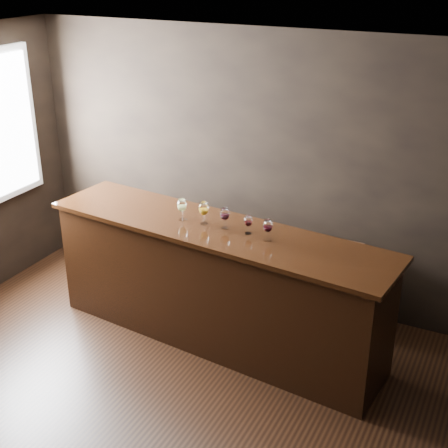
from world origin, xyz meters
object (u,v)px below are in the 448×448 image
at_px(glass_red_a, 225,215).
at_px(glass_red_c, 268,226).
at_px(glass_amber, 204,209).
at_px(glass_red_b, 248,221).
at_px(bar_counter, 216,287).
at_px(back_bar_shelf, 251,265).
at_px(glass_white, 182,206).

height_order(glass_red_a, glass_red_c, glass_red_a).
bearing_deg(glass_amber, glass_red_b, -1.73).
bearing_deg(glass_red_b, glass_red_c, -14.83).
distance_m(bar_counter, glass_amber, 0.76).
relative_size(bar_counter, back_bar_shelf, 1.43).
bearing_deg(glass_red_a, glass_amber, 178.23).
xyz_separation_m(glass_amber, glass_red_b, (0.45, -0.01, -0.03)).
distance_m(back_bar_shelf, glass_red_a, 1.21).
distance_m(back_bar_shelf, glass_red_c, 1.36).
relative_size(glass_amber, glass_red_c, 1.09).
relative_size(back_bar_shelf, glass_red_a, 11.61).
xyz_separation_m(back_bar_shelf, glass_amber, (-0.12, -0.80, 0.91)).
distance_m(bar_counter, glass_red_c, 0.90).
bearing_deg(glass_red_c, glass_red_a, 172.01).
relative_size(bar_counter, glass_white, 15.99).
xyz_separation_m(back_bar_shelf, glass_red_b, (0.33, -0.81, 0.88)).
xyz_separation_m(glass_white, glass_red_b, (0.67, -0.01, -0.02)).
distance_m(glass_amber, glass_red_c, 0.66).
xyz_separation_m(glass_red_a, glass_red_b, (0.23, -0.01, -0.02)).
height_order(bar_counter, glass_red_c, glass_red_c).
bearing_deg(bar_counter, glass_red_c, 1.58).
relative_size(glass_white, glass_amber, 0.96).
height_order(glass_white, glass_red_a, glass_white).
distance_m(back_bar_shelf, glass_red_b, 1.24).
bearing_deg(glass_white, glass_red_b, -0.43).
height_order(bar_counter, glass_red_b, glass_red_b).
height_order(bar_counter, glass_red_a, glass_red_a).
bearing_deg(glass_red_c, back_bar_shelf, 121.62).
distance_m(back_bar_shelf, glass_amber, 1.22).
bearing_deg(glass_red_a, glass_red_b, -1.70).
bearing_deg(back_bar_shelf, glass_red_a, -83.19).
bearing_deg(glass_red_b, glass_white, 179.57).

